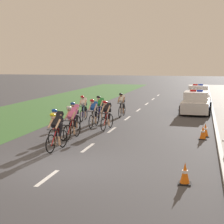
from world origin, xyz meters
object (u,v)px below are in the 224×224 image
Objects in this scene: cyclist_fifth at (107,114)px; police_car_nearest at (196,103)px; cyclist_third at (72,122)px; traffic_cone_far at (205,130)px; cyclist_lead at (57,131)px; cyclist_second at (58,125)px; traffic_cone_near at (203,133)px; cyclist_eighth at (84,108)px; cyclist_fourth at (75,116)px; cyclist_sixth at (94,112)px; traffic_cone_mid at (185,174)px; cyclist_ninth at (122,104)px; cyclist_seventh at (100,108)px; police_car_second at (198,95)px.

police_car_nearest is (4.35, 7.38, -0.11)m from cyclist_fifth.
traffic_cone_far is at bearing 18.13° from cyclist_third.
cyclist_lead is 1.25m from cyclist_second.
cyclist_lead reaches higher than traffic_cone_near.
cyclist_third is 5.10m from cyclist_eighth.
cyclist_fourth is at bearing 177.66° from traffic_cone_near.
cyclist_second is at bearing -158.92° from traffic_cone_near.
cyclist_second is 4.16m from cyclist_sixth.
traffic_cone_near is at bearing -28.20° from cyclist_eighth.
cyclist_sixth is at bearing 122.40° from traffic_cone_mid.
traffic_cone_near is (4.82, -1.30, -0.48)m from cyclist_fifth.
cyclist_second is 2.58m from cyclist_fourth.
cyclist_ninth is at bearing 49.70° from cyclist_eighth.
cyclist_ninth is at bearing 110.40° from traffic_cone_mid.
police_car_nearest reaches higher than cyclist_eighth.
cyclist_seventh is (-0.27, 7.22, 0.00)m from cyclist_lead.
cyclist_seventh is 2.69× the size of traffic_cone_mid.
police_car_second is (5.40, 11.51, -0.11)m from cyclist_seventh.
cyclist_lead is 2.68× the size of traffic_cone_far.
cyclist_seventh is 0.39× the size of police_car_nearest.
cyclist_sixth is 2.21m from cyclist_eighth.
cyclist_ninth is (1.16, 5.60, 0.00)m from cyclist_fourth.
cyclist_third is (0.25, 1.03, 0.00)m from cyclist_second.
cyclist_sixth is (-0.09, 5.32, 0.00)m from cyclist_lead.
cyclist_second is at bearing -86.23° from cyclist_fourth.
traffic_cone_near and traffic_cone_far have the same top height.
traffic_cone_far is (6.14, 2.96, -0.48)m from cyclist_second.
cyclist_third is at bearing -110.24° from cyclist_fifth.
traffic_cone_far is at bearing -27.31° from cyclist_seventh.
cyclist_ninth is (0.74, 7.15, 0.00)m from cyclist_third.
cyclist_lead reaches higher than traffic_cone_mid.
cyclist_ninth is (0.65, 4.03, 0.00)m from cyclist_sixth.
cyclist_second is 6.83m from traffic_cone_far.
traffic_cone_near is at bearing -99.96° from traffic_cone_far.
cyclist_third reaches higher than traffic_cone_far.
cyclist_third is 1.00× the size of cyclist_eighth.
cyclist_third is at bearing 76.19° from cyclist_second.
police_car_second reaches higher than cyclist_second.
cyclist_ninth is 2.69× the size of traffic_cone_far.
traffic_cone_near is at bearing 12.61° from cyclist_third.
traffic_cone_mid is (-0.03, -15.04, -0.37)m from police_car_nearest.
cyclist_lead is 1.00× the size of cyclist_sixth.
cyclist_seventh is at bearing 113.44° from cyclist_fifth.
cyclist_second is at bearing -91.51° from cyclist_seventh.
police_car_second is (5.22, 13.41, -0.11)m from cyclist_sixth.
cyclist_eighth is 0.39× the size of police_car_second.
police_car_second is at bearing 89.99° from police_car_nearest.
cyclist_ninth is at bearing 130.69° from traffic_cone_near.
police_car_second reaches higher than cyclist_ninth.
cyclist_fifth is 8.81m from traffic_cone_mid.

